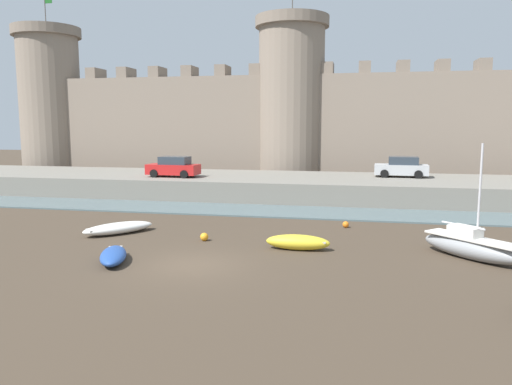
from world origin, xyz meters
TOP-DOWN VIEW (x-y plane):
  - ground_plane at (0.00, 0.00)m, footprint 160.00×160.00m
  - water_channel at (0.00, 13.11)m, footprint 80.00×4.50m
  - quay_road at (0.00, 20.36)m, footprint 64.89×10.00m
  - castle at (-0.00, 30.32)m, footprint 60.00×7.11m
  - rowboat_midflat_right at (3.99, 3.43)m, footprint 2.98×0.95m
  - rowboat_near_channel_left at (-3.38, -0.25)m, footprint 2.09×3.06m
  - sailboat_near_channel_right at (11.51, 3.39)m, footprint 4.16×4.20m
  - rowboat_midflat_left at (-5.78, 4.92)m, footprint 3.43×3.73m
  - mooring_buoy_mid_mud at (-0.80, 4.24)m, footprint 0.41×0.41m
  - mooring_buoy_near_channel at (6.03, 8.91)m, footprint 0.36×0.36m
  - car_quay_west at (9.99, 21.79)m, footprint 4.17×2.01m
  - car_quay_centre_east at (-7.77, 18.31)m, footprint 4.17×2.01m

SIDE VIEW (x-z plane):
  - ground_plane at x=0.00m, z-range 0.00..0.00m
  - water_channel at x=0.00m, z-range 0.00..0.10m
  - mooring_buoy_near_channel at x=6.03m, z-range 0.00..0.36m
  - mooring_buoy_mid_mud at x=-0.80m, z-range 0.00..0.41m
  - rowboat_near_channel_left at x=-3.38m, z-range 0.02..0.58m
  - rowboat_midflat_left at x=-5.78m, z-range 0.02..0.60m
  - rowboat_midflat_right at x=3.99m, z-range 0.02..0.72m
  - sailboat_near_channel_right at x=11.51m, z-range -1.94..3.06m
  - quay_road at x=0.00m, z-range 0.00..1.61m
  - car_quay_west at x=9.99m, z-range 1.58..3.20m
  - car_quay_centre_east at x=-7.77m, z-range 1.58..3.20m
  - castle at x=0.00m, z-range -2.61..16.38m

